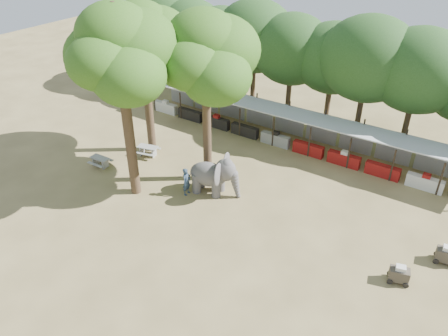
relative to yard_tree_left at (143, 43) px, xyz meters
The scene contains 12 objects.
ground 14.23m from the yard_tree_left, 38.20° to the right, with size 100.00×100.00×0.00m, color brown.
vendor_stalls 13.30m from the yard_tree_left, 36.06° to the left, with size 28.00×2.99×2.80m.
yard_tree_left is the anchor object (origin of this frame).
yard_tree_center 5.92m from the yard_tree_left, 59.04° to the right, with size 7.10×6.90×12.04m.
yard_tree_back 6.09m from the yard_tree_left, ahead, with size 7.10×6.90×11.36m.
backdrop_trees 15.17m from the yard_tree_left, 52.28° to the left, with size 46.46×5.95×8.33m.
elephant 10.43m from the yard_tree_left, 17.52° to the right, with size 3.65×2.70×2.71m.
handler 10.11m from the yard_tree_left, 29.99° to the right, with size 0.69×0.46×1.91m, color #26384C.
picnic_table_near 8.90m from the yard_tree_left, 106.76° to the right, with size 1.47×1.34×0.71m.
picnic_table_far 7.80m from the yard_tree_left, 64.08° to the right, with size 1.81×1.70×0.76m.
cart_front 21.53m from the yard_tree_left, 10.81° to the right, with size 1.20×0.94×1.03m.
cart_back 22.79m from the yard_tree_left, ahead, with size 1.18×0.86×1.07m.
Camera 1 is at (12.06, -14.64, 16.50)m, focal length 35.00 mm.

